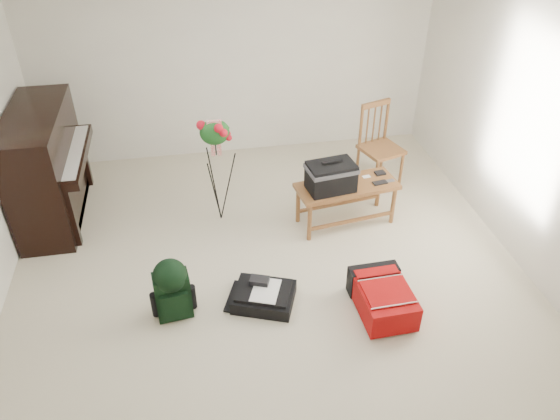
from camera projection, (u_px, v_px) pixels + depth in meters
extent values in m
cube|color=beige|center=(273.00, 285.00, 5.26)|extent=(5.00, 5.50, 0.01)
cube|color=white|center=(270.00, 23.00, 3.82)|extent=(5.00, 5.50, 0.01)
cube|color=silver|center=(234.00, 60.00, 6.75)|extent=(5.00, 0.04, 2.50)
cube|color=silver|center=(545.00, 149.00, 4.91)|extent=(0.04, 5.50, 2.50)
cube|color=black|center=(46.00, 167.00, 5.86)|extent=(0.55, 1.50, 1.25)
cube|color=black|center=(73.00, 156.00, 5.85)|extent=(0.28, 1.30, 0.10)
cube|color=white|center=(72.00, 152.00, 5.82)|extent=(0.22, 1.20, 0.02)
cube|color=black|center=(63.00, 210.00, 6.20)|extent=(0.45, 1.30, 0.10)
cube|color=brown|center=(347.00, 186.00, 5.84)|extent=(1.14, 0.59, 0.04)
cylinder|color=brown|center=(305.00, 219.00, 5.77)|extent=(0.05, 0.05, 0.45)
cylinder|color=brown|center=(298.00, 201.00, 6.05)|extent=(0.05, 0.05, 0.45)
cylinder|color=brown|center=(394.00, 209.00, 5.91)|extent=(0.05, 0.05, 0.45)
cylinder|color=brown|center=(383.00, 192.00, 6.19)|extent=(0.05, 0.05, 0.45)
cube|color=brown|center=(381.00, 149.00, 6.50)|extent=(0.55, 0.55, 0.04)
cylinder|color=brown|center=(369.00, 177.00, 6.46)|extent=(0.04, 0.04, 0.45)
cylinder|color=brown|center=(360.00, 161.00, 6.77)|extent=(0.04, 0.04, 0.45)
cylinder|color=brown|center=(399.00, 174.00, 6.52)|extent=(0.04, 0.04, 0.45)
cylinder|color=brown|center=(388.00, 158.00, 6.82)|extent=(0.04, 0.04, 0.45)
cube|color=brown|center=(381.00, 103.00, 6.36)|extent=(0.39, 0.16, 0.06)
cylinder|color=brown|center=(363.00, 124.00, 6.47)|extent=(0.04, 0.04, 0.54)
cylinder|color=brown|center=(393.00, 121.00, 6.53)|extent=(0.04, 0.04, 0.54)
cube|color=#AB070C|center=(383.00, 298.00, 4.91)|extent=(0.47, 0.68, 0.26)
cube|color=black|center=(374.00, 279.00, 5.12)|extent=(0.47, 0.17, 0.28)
cube|color=#AB070C|center=(386.00, 291.00, 4.79)|extent=(0.41, 0.39, 0.02)
cube|color=silver|center=(394.00, 306.00, 4.64)|extent=(0.42, 0.02, 0.01)
cube|color=black|center=(264.00, 297.00, 5.04)|extent=(0.66, 0.60, 0.13)
cube|color=black|center=(264.00, 291.00, 4.99)|extent=(0.58, 0.52, 0.03)
cube|color=white|center=(266.00, 290.00, 4.96)|extent=(0.34, 0.39, 0.01)
cube|color=black|center=(257.00, 282.00, 5.01)|extent=(0.20, 0.16, 0.05)
cube|color=black|center=(173.00, 295.00, 4.82)|extent=(0.33, 0.22, 0.46)
cube|color=black|center=(174.00, 306.00, 4.75)|extent=(0.25, 0.08, 0.27)
sphere|color=black|center=(170.00, 276.00, 4.69)|extent=(0.30, 0.30, 0.30)
cube|color=black|center=(165.00, 289.00, 4.90)|extent=(0.04, 0.04, 0.41)
cube|color=black|center=(181.00, 287.00, 4.92)|extent=(0.04, 0.04, 0.41)
cylinder|color=black|center=(215.00, 141.00, 5.59)|extent=(0.01, 0.01, 0.33)
ellipsoid|color=#1B581E|center=(215.00, 132.00, 5.54)|extent=(0.31, 0.22, 0.28)
cube|color=red|center=(214.00, 124.00, 5.46)|extent=(0.15, 0.05, 0.09)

